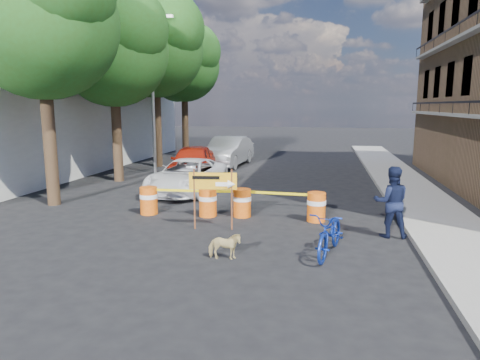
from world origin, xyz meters
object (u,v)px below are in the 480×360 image
at_px(detour_sign, 219,186).
at_px(dog, 224,246).
at_px(barrel_far_right, 316,206).
at_px(barrel_mid_right, 242,202).
at_px(barrel_far_left, 149,200).
at_px(barrel_mid_left, 208,202).
at_px(sedan_red, 193,162).
at_px(pedestrian, 391,202).
at_px(bicycle, 331,212).
at_px(suv_white, 187,176).
at_px(sedan_silver, 228,151).

height_order(detour_sign, dog, detour_sign).
bearing_deg(barrel_far_right, barrel_mid_right, 177.38).
height_order(barrel_far_left, barrel_mid_right, same).
distance_m(barrel_mid_left, detour_sign, 1.76).
bearing_deg(barrel_mid_right, sedan_red, 118.95).
height_order(barrel_mid_right, detour_sign, detour_sign).
xyz_separation_m(barrel_far_right, pedestrian, (2.00, -1.20, 0.50)).
xyz_separation_m(barrel_mid_right, bicycle, (2.73, -3.11, 0.57)).
xyz_separation_m(barrel_far_left, detour_sign, (2.69, -1.29, 0.81)).
relative_size(barrel_far_left, suv_white, 0.19).
distance_m(barrel_mid_right, barrel_far_right, 2.34).
distance_m(bicycle, suv_white, 8.71).
bearing_deg(pedestrian, barrel_mid_left, -14.03).
height_order(pedestrian, bicycle, bicycle).
relative_size(barrel_far_left, bicycle, 0.43).
bearing_deg(bicycle, barrel_far_right, 110.91).
height_order(barrel_mid_left, suv_white, suv_white).
xyz_separation_m(detour_sign, suv_white, (-2.58, 5.01, -0.61)).
height_order(barrel_far_left, suv_white, suv_white).
bearing_deg(suv_white, barrel_mid_right, -45.70).
relative_size(barrel_mid_right, barrel_far_right, 1.00).
xyz_separation_m(barrel_far_right, dog, (-2.01, -3.79, -0.15)).
height_order(sedan_red, sedan_silver, sedan_silver).
xyz_separation_m(barrel_far_left, barrel_mid_left, (1.98, 0.10, 0.00)).
bearing_deg(pedestrian, suv_white, -35.28).
height_order(bicycle, suv_white, bicycle).
height_order(barrel_mid_right, sedan_silver, sedan_silver).
distance_m(barrel_far_right, pedestrian, 2.38).
height_order(barrel_mid_right, pedestrian, pedestrian).
bearing_deg(detour_sign, barrel_far_left, 147.27).
bearing_deg(bicycle, suv_white, 144.36).
bearing_deg(sedan_silver, detour_sign, -73.70).
bearing_deg(detour_sign, pedestrian, -4.30).
bearing_deg(sedan_red, dog, -76.33).
bearing_deg(barrel_far_right, bicycle, -82.57).
bearing_deg(detour_sign, sedan_silver, 94.36).
relative_size(barrel_mid_left, suv_white, 0.19).
distance_m(suv_white, sedan_red, 3.48).
bearing_deg(sedan_red, bicycle, -64.10).
distance_m(detour_sign, pedestrian, 4.73).
relative_size(detour_sign, pedestrian, 0.91).
bearing_deg(sedan_silver, pedestrian, -55.15).
bearing_deg(sedan_silver, barrel_far_left, -85.49).
relative_size(barrel_far_left, sedan_red, 0.19).
relative_size(detour_sign, suv_white, 0.36).
relative_size(dog, suv_white, 0.16).
bearing_deg(bicycle, sedan_red, 136.70).
bearing_deg(barrel_mid_left, barrel_mid_right, 8.31).
distance_m(barrel_mid_left, sedan_silver, 11.72).
bearing_deg(sedan_red, barrel_far_right, -55.93).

